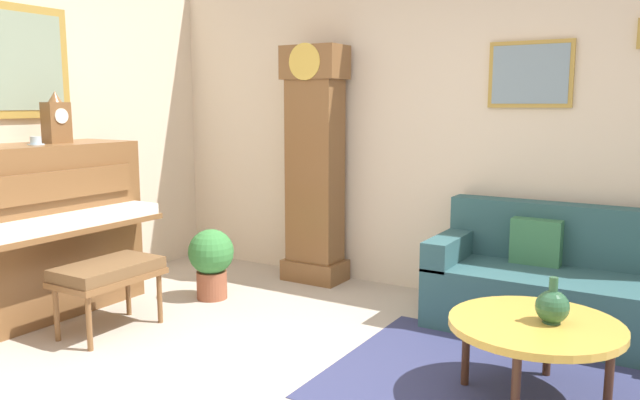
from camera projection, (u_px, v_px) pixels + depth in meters
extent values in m
cube|color=#B28E3D|center=(1.00, 60.00, 4.53)|extent=(0.03, 1.10, 0.84)
cube|color=gray|center=(3.00, 60.00, 4.52)|extent=(0.01, 0.98, 0.72)
cube|color=beige|center=(434.00, 121.00, 5.03)|extent=(5.30, 0.10, 2.80)
cube|color=#B28E3D|center=(530.00, 74.00, 4.54)|extent=(0.60, 0.03, 0.48)
cube|color=#7A93A3|center=(530.00, 74.00, 4.52)|extent=(0.54, 0.01, 0.42)
cube|color=navy|center=(523.00, 389.00, 3.40)|extent=(2.10, 1.50, 0.01)
cube|color=brown|center=(37.00, 230.00, 4.57)|extent=(0.60, 1.44, 1.25)
cube|color=brown|center=(75.00, 229.00, 4.34)|extent=(0.28, 1.38, 0.04)
cube|color=white|center=(75.00, 220.00, 4.33)|extent=(0.26, 1.32, 0.08)
cube|color=brown|center=(62.00, 185.00, 4.35)|extent=(0.03, 1.20, 0.20)
cube|color=brown|center=(109.00, 277.00, 4.21)|extent=(0.42, 0.70, 0.04)
cube|color=brown|center=(108.00, 269.00, 4.21)|extent=(0.40, 0.68, 0.08)
cylinder|color=brown|center=(89.00, 323.00, 3.91)|extent=(0.04, 0.04, 0.36)
cylinder|color=brown|center=(160.00, 298.00, 4.42)|extent=(0.04, 0.04, 0.36)
cylinder|color=brown|center=(57.00, 314.00, 4.07)|extent=(0.04, 0.04, 0.36)
cylinder|color=brown|center=(128.00, 291.00, 4.58)|extent=(0.04, 0.04, 0.36)
cube|color=brown|center=(315.00, 270.00, 5.51)|extent=(0.52, 0.34, 0.18)
cube|color=brown|center=(315.00, 180.00, 5.39)|extent=(0.44, 0.28, 1.78)
cube|color=brown|center=(315.00, 63.00, 5.24)|extent=(0.52, 0.32, 0.28)
cylinder|color=gold|center=(305.00, 62.00, 5.11)|extent=(0.30, 0.02, 0.30)
cylinder|color=gold|center=(312.00, 173.00, 5.34)|extent=(0.03, 0.03, 0.70)
cube|color=#2D565B|center=(575.00, 305.00, 4.17)|extent=(1.90, 0.80, 0.42)
cube|color=#2D565B|center=(586.00, 237.00, 4.36)|extent=(1.90, 0.20, 0.44)
cube|color=#2D565B|center=(452.00, 247.00, 4.57)|extent=(0.18, 0.80, 0.20)
cube|color=#38754C|center=(536.00, 242.00, 4.38)|extent=(0.34, 0.12, 0.32)
cylinder|color=gold|center=(535.00, 325.00, 3.21)|extent=(0.88, 0.88, 0.04)
torus|color=#3D2316|center=(535.00, 325.00, 3.21)|extent=(0.88, 0.88, 0.04)
cylinder|color=#3D2316|center=(548.00, 343.00, 3.55)|extent=(0.04, 0.04, 0.39)
cylinder|color=#3D2316|center=(609.00, 381.00, 3.06)|extent=(0.04, 0.04, 0.39)
cylinder|color=#3D2316|center=(516.00, 392.00, 2.94)|extent=(0.04, 0.04, 0.39)
cylinder|color=#3D2316|center=(466.00, 351.00, 3.43)|extent=(0.04, 0.04, 0.39)
cube|color=brown|center=(56.00, 123.00, 4.61)|extent=(0.12, 0.18, 0.30)
cylinder|color=white|center=(61.00, 116.00, 4.57)|extent=(0.01, 0.11, 0.11)
cone|color=brown|center=(55.00, 97.00, 4.58)|extent=(0.10, 0.10, 0.08)
cylinder|color=#ADC6D6|center=(36.00, 144.00, 4.41)|extent=(0.12, 0.12, 0.01)
cylinder|color=#ADC6D6|center=(36.00, 141.00, 4.41)|extent=(0.08, 0.08, 0.06)
cylinder|color=#234C33|center=(551.00, 322.00, 3.19)|extent=(0.09, 0.09, 0.01)
sphere|color=#285638|center=(552.00, 307.00, 3.18)|extent=(0.17, 0.17, 0.17)
cylinder|color=#285638|center=(554.00, 285.00, 3.16)|extent=(0.04, 0.04, 0.08)
cylinder|color=#935138|center=(212.00, 285.00, 4.98)|extent=(0.24, 0.24, 0.22)
sphere|color=#387F3D|center=(211.00, 252.00, 4.94)|extent=(0.36, 0.36, 0.36)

